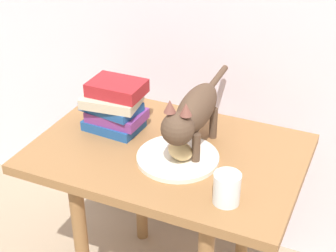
# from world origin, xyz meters

# --- Properties ---
(side_table) EXTENTS (0.79, 0.54, 0.58)m
(side_table) POSITION_xyz_m (0.00, 0.00, 0.50)
(side_table) COLOR olive
(side_table) RESTS_ON ground
(plate) EXTENTS (0.24, 0.24, 0.01)m
(plate) POSITION_xyz_m (0.05, -0.04, 0.59)
(plate) COLOR silver
(plate) RESTS_ON side_table
(bread_roll) EXTENTS (0.10, 0.09, 0.05)m
(bread_roll) POSITION_xyz_m (0.06, -0.05, 0.62)
(bread_roll) COLOR #E0BC7A
(bread_roll) RESTS_ON plate
(cat) EXTENTS (0.10, 0.48, 0.23)m
(cat) POSITION_xyz_m (0.07, 0.01, 0.72)
(cat) COLOR #4C3828
(cat) RESTS_ON side_table
(book_stack) EXTENTS (0.20, 0.15, 0.16)m
(book_stack) POSITION_xyz_m (-0.20, 0.04, 0.66)
(book_stack) COLOR #1E4C8C
(book_stack) RESTS_ON side_table
(candle_jar) EXTENTS (0.07, 0.07, 0.08)m
(candle_jar) POSITION_xyz_m (0.24, -0.16, 0.62)
(candle_jar) COLOR silver
(candle_jar) RESTS_ON side_table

